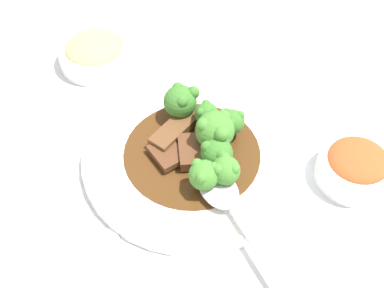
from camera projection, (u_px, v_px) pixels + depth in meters
The scene contains 16 objects.
ground_plane at pixel (192, 160), 0.74m from camera, with size 4.00×4.00×0.00m, color silver.
main_plate at pixel (192, 155), 0.74m from camera, with size 0.30×0.30×0.02m.
beef_strip_0 at pixel (193, 151), 0.72m from camera, with size 0.05×0.06×0.02m.
beef_strip_1 at pixel (173, 132), 0.74m from camera, with size 0.08×0.07×0.02m.
beef_strip_2 at pixel (167, 152), 0.72m from camera, with size 0.05×0.06×0.01m.
broccoli_floret_0 at pixel (204, 175), 0.67m from camera, with size 0.04×0.04×0.05m.
broccoli_floret_1 at pixel (217, 153), 0.70m from camera, with size 0.04×0.04×0.05m.
broccoli_floret_2 at pixel (226, 170), 0.67m from camera, with size 0.04×0.04×0.05m.
broccoli_floret_3 at pixel (232, 121), 0.73m from camera, with size 0.03×0.03×0.04m.
broccoli_floret_4 at pixel (216, 132), 0.70m from camera, with size 0.05×0.05×0.06m.
broccoli_floret_5 at pixel (207, 114), 0.74m from camera, with size 0.03×0.03×0.04m.
broccoli_floret_6 at pixel (183, 100), 0.75m from camera, with size 0.05×0.05×0.05m.
serving_spoon at pixel (224, 197), 0.67m from camera, with size 0.07×0.21×0.01m.
side_bowl_kimchi at pixel (356, 166), 0.71m from camera, with size 0.10×0.10×0.05m.
side_bowl_appetizer at pixel (95, 52), 0.86m from camera, with size 0.12×0.12×0.04m.
paper_napkin at pixel (67, 279), 0.63m from camera, with size 0.14×0.11×0.01m.
Camera 1 is at (-0.11, -0.45, 0.58)m, focal length 50.00 mm.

